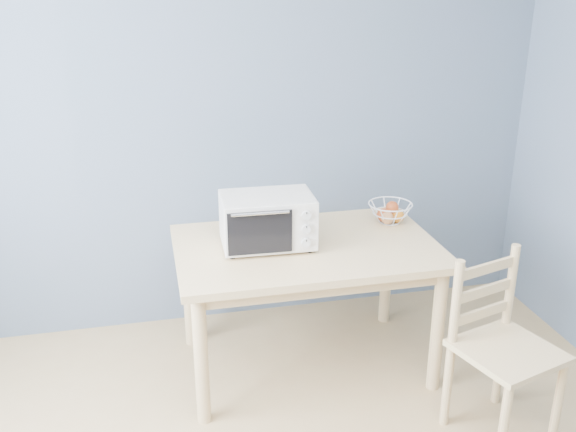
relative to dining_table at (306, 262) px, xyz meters
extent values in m
cube|color=slate|center=(-0.37, 0.69, 0.65)|extent=(4.00, 0.01, 2.60)
cube|color=#E4CB88|center=(0.00, 0.00, 0.08)|extent=(1.40, 0.90, 0.04)
cylinder|color=#E4CB88|center=(-0.62, -0.37, -0.29)|extent=(0.07, 0.07, 0.71)
cylinder|color=#E4CB88|center=(0.62, -0.37, -0.29)|extent=(0.07, 0.07, 0.71)
cylinder|color=#E4CB88|center=(-0.62, 0.37, -0.29)|extent=(0.07, 0.07, 0.71)
cylinder|color=#E4CB88|center=(0.62, 0.37, -0.29)|extent=(0.07, 0.07, 0.71)
cube|color=silver|center=(-0.21, 0.03, 0.25)|extent=(0.49, 0.34, 0.27)
cube|color=black|center=(-0.27, 0.03, 0.25)|extent=(0.32, 0.29, 0.21)
cube|color=black|center=(-0.28, -0.13, 0.25)|extent=(0.33, 0.02, 0.22)
cylinder|color=silver|center=(-0.28, -0.15, 0.36)|extent=(0.29, 0.02, 0.01)
cube|color=silver|center=(-0.04, -0.13, 0.25)|extent=(0.13, 0.01, 0.25)
cylinder|color=black|center=(-0.41, -0.09, 0.11)|extent=(0.03, 0.03, 0.02)
cylinder|color=black|center=(-0.01, -0.10, 0.11)|extent=(0.03, 0.03, 0.02)
cylinder|color=black|center=(-0.41, 0.16, 0.11)|extent=(0.03, 0.03, 0.02)
cylinder|color=black|center=(0.00, 0.15, 0.11)|extent=(0.03, 0.03, 0.02)
cylinder|color=silver|center=(-0.04, -0.15, 0.33)|extent=(0.05, 0.02, 0.05)
cylinder|color=silver|center=(-0.04, -0.15, 0.25)|extent=(0.05, 0.02, 0.05)
cylinder|color=silver|center=(-0.04, -0.15, 0.18)|extent=(0.05, 0.02, 0.05)
torus|color=white|center=(0.55, 0.20, 0.22)|extent=(0.27, 0.27, 0.01)
torus|color=white|center=(0.55, 0.20, 0.16)|extent=(0.21, 0.21, 0.01)
torus|color=white|center=(0.55, 0.20, 0.11)|extent=(0.13, 0.13, 0.01)
sphere|color=#B52E18|center=(0.52, 0.21, 0.15)|extent=(0.08, 0.08, 0.08)
sphere|color=orange|center=(0.59, 0.18, 0.15)|extent=(0.08, 0.08, 0.08)
sphere|color=tan|center=(0.55, 0.25, 0.14)|extent=(0.08, 0.08, 0.08)
sphere|color=#B52E18|center=(0.56, 0.20, 0.20)|extent=(0.07, 0.07, 0.07)
sphere|color=tan|center=(0.52, 0.16, 0.15)|extent=(0.07, 0.07, 0.07)
cube|color=#E4CB88|center=(0.77, -0.78, -0.19)|extent=(0.52, 0.52, 0.03)
cylinder|color=#E4CB88|center=(0.65, -1.00, -0.42)|extent=(0.04, 0.04, 0.45)
cylinder|color=#E4CB88|center=(0.99, -0.90, -0.42)|extent=(0.04, 0.04, 0.45)
cylinder|color=#E4CB88|center=(0.55, -0.66, -0.42)|extent=(0.04, 0.04, 0.45)
cylinder|color=#E4CB88|center=(0.89, -0.56, -0.42)|extent=(0.04, 0.04, 0.45)
cylinder|color=#E4CB88|center=(0.55, -0.66, 0.02)|extent=(0.04, 0.04, 0.45)
cylinder|color=#E4CB88|center=(0.89, -0.56, 0.02)|extent=(0.04, 0.04, 0.45)
cube|color=#E4CB88|center=(0.72, -0.61, -0.07)|extent=(0.35, 0.12, 0.05)
cube|color=#E4CB88|center=(0.72, -0.61, 0.05)|extent=(0.35, 0.12, 0.05)
cube|color=#E4CB88|center=(0.72, -0.61, 0.17)|extent=(0.35, 0.12, 0.05)
camera|label=1|loc=(-0.80, -3.05, 1.47)|focal=40.00mm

